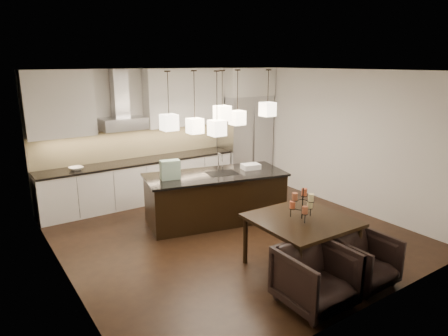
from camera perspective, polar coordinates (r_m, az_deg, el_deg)
floor at (r=7.16m, az=0.91°, el=-9.36°), size 5.50×5.50×0.02m
ceiling at (r=6.52m, az=1.02°, el=13.85°), size 5.50×5.50×0.02m
wall_back at (r=9.05m, az=-9.17°, el=4.99°), size 5.50×0.02×2.80m
wall_front at (r=4.80m, az=20.31°, el=-4.65°), size 5.50×0.02×2.80m
wall_left at (r=5.64m, az=-22.67°, el=-2.04°), size 0.02×5.50×2.80m
wall_right at (r=8.56m, az=16.30°, el=4.01°), size 0.02×5.50×2.80m
refrigerator at (r=9.86m, az=3.00°, el=4.05°), size 1.20×0.72×2.15m
fridge_panel at (r=9.69m, az=3.11°, el=12.20°), size 1.26×0.72×0.65m
lower_cabinets at (r=8.73m, az=-11.69°, el=-1.97°), size 4.21×0.62×0.88m
countertop at (r=8.61m, az=-11.85°, el=0.95°), size 4.21×0.66×0.04m
backsplash at (r=8.81m, az=-12.72°, el=3.45°), size 4.21×0.02×0.63m
upper_cab_left at (r=8.11m, az=-22.51°, el=8.45°), size 1.25×0.35×1.25m
upper_cab_right at (r=9.03m, az=-5.64°, el=10.05°), size 1.85×0.35×1.25m
hood_canopy at (r=8.40m, az=-14.18°, el=6.17°), size 0.90×0.52×0.24m
hood_chimney at (r=8.44m, az=-14.71°, el=10.29°), size 0.30×0.28×0.96m
fruit_bowl at (r=8.16m, az=-20.38°, el=-0.07°), size 0.30×0.30×0.06m
island_body at (r=7.56m, az=-1.22°, el=-4.33°), size 2.67×1.53×0.88m
island_top at (r=7.42m, az=-1.24°, el=-0.96°), size 2.76×1.62×0.04m
faucet at (r=7.49m, az=-0.80°, el=0.86°), size 0.15×0.26×0.38m
tote_bag at (r=7.09m, az=-7.70°, el=-0.24°), size 0.37×0.25×0.34m
food_container at (r=7.73m, az=3.84°, el=0.21°), size 0.39×0.31×0.10m
dining_table at (r=5.97m, az=10.86°, el=-10.57°), size 1.32×1.32×0.78m
candelabra at (r=5.74m, az=11.16°, el=-4.99°), size 0.38×0.38×0.46m
candle_a at (r=5.85m, az=12.16°, el=-5.11°), size 0.08×0.08×0.10m
candle_b at (r=5.79m, az=9.76°, el=-5.20°), size 0.08×0.08×0.10m
candle_c at (r=5.62m, az=11.48°, el=-5.90°), size 0.08×0.08×0.10m
candle_d at (r=5.84m, az=11.39°, el=-3.38°), size 0.08×0.08×0.10m
candle_e at (r=5.62m, az=10.08°, el=-4.03°), size 0.08×0.08×0.10m
candle_f at (r=5.62m, az=12.33°, el=-4.15°), size 0.08×0.08×0.10m
armchair_left at (r=5.18m, az=12.95°, el=-14.98°), size 0.82×0.85×0.76m
armchair_right at (r=5.84m, az=19.43°, el=-12.36°), size 0.73×0.75×0.68m
pendant_a at (r=6.57m, az=-7.85°, el=6.48°), size 0.24×0.24×0.26m
pendant_b at (r=6.98m, az=-4.19°, el=6.03°), size 0.24×0.24×0.26m
pendant_c at (r=7.09m, az=-0.25°, el=7.84°), size 0.24×0.24×0.26m
pendant_d at (r=7.51m, az=1.91°, el=7.19°), size 0.24×0.24×0.26m
pendant_e at (r=7.65m, az=6.24°, el=8.34°), size 0.24×0.24×0.26m
pendant_f at (r=6.67m, az=-1.01°, el=5.75°), size 0.24×0.24×0.26m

